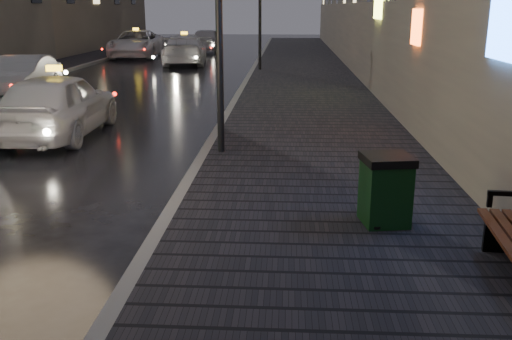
{
  "coord_description": "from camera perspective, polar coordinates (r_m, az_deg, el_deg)",
  "views": [
    {
      "loc": [
        3.22,
        -5.44,
        3.06
      ],
      "look_at": [
        2.79,
        2.2,
        0.85
      ],
      "focal_mm": 40.0,
      "sensor_mm": 36.0,
      "label": 1
    }
  ],
  "objects": [
    {
      "name": "taxi_far",
      "position": [
        36.63,
        -11.85,
        12.25
      ],
      "size": [
        3.01,
        6.03,
        1.64
      ],
      "primitive_type": "imported",
      "rotation": [
        0.0,
        0.0,
        0.05
      ],
      "color": "silver",
      "rests_on": "ground"
    },
    {
      "name": "trash_bin",
      "position": [
        8.0,
        12.81,
        -1.87
      ],
      "size": [
        0.73,
        0.73,
        0.97
      ],
      "rotation": [
        0.0,
        0.0,
        0.17
      ],
      "color": "black",
      "rests_on": "sidewalk"
    },
    {
      "name": "sidewalk",
      "position": [
        26.62,
        4.75,
        9.6
      ],
      "size": [
        4.6,
        58.0,
        0.15
      ],
      "primitive_type": "cube",
      "color": "black",
      "rests_on": "ground"
    },
    {
      "name": "taxi_near",
      "position": [
        14.55,
        -19.23,
        6.22
      ],
      "size": [
        1.96,
        4.67,
        1.58
      ],
      "primitive_type": "imported",
      "rotation": [
        0.0,
        0.0,
        3.16
      ],
      "color": "silver",
      "rests_on": "ground"
    },
    {
      "name": "sidewalk_far",
      "position": [
        29.16,
        -21.19,
        9.15
      ],
      "size": [
        2.4,
        58.0,
        0.15
      ],
      "primitive_type": "cube",
      "color": "black",
      "rests_on": "ground"
    },
    {
      "name": "taxi_mid",
      "position": [
        31.7,
        -7.14,
        11.88
      ],
      "size": [
        2.84,
        5.71,
        1.6
      ],
      "primitive_type": "imported",
      "rotation": [
        0.0,
        0.0,
        3.25
      ],
      "color": "silver",
      "rests_on": "ground"
    },
    {
      "name": "car_left_mid",
      "position": [
        21.46,
        -22.36,
        8.61
      ],
      "size": [
        1.9,
        4.41,
        1.41
      ],
      "primitive_type": "imported",
      "rotation": [
        0.0,
        0.0,
        0.1
      ],
      "color": "#93939A",
      "rests_on": "ground"
    },
    {
      "name": "curb",
      "position": [
        26.66,
        -0.48,
        9.66
      ],
      "size": [
        0.2,
        58.0,
        0.15
      ],
      "primitive_type": "cube",
      "color": "slate",
      "rests_on": "ground"
    },
    {
      "name": "curb_far",
      "position": [
        28.65,
        -18.79,
        9.27
      ],
      "size": [
        0.2,
        58.0,
        0.15
      ],
      "primitive_type": "cube",
      "color": "slate",
      "rests_on": "ground"
    },
    {
      "name": "car_far",
      "position": [
        40.21,
        -4.92,
        12.81
      ],
      "size": [
        2.01,
        4.76,
        1.61
      ],
      "primitive_type": "imported",
      "rotation": [
        0.0,
        0.0,
        3.16
      ],
      "color": "#AAA9B2",
      "rests_on": "ground"
    }
  ]
}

